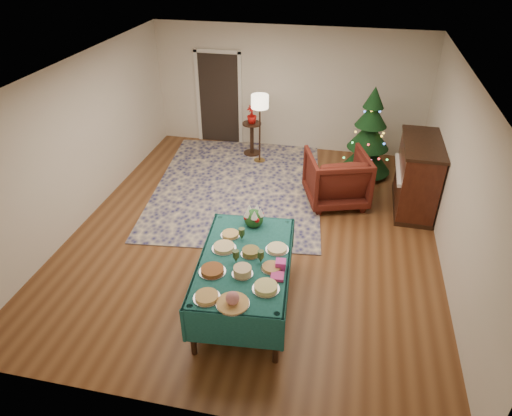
% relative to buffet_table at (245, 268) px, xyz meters
% --- Properties ---
extents(room_shell, '(7.00, 7.00, 7.00)m').
position_rel_buffet_table_xyz_m(room_shell, '(-0.24, 1.79, 0.71)').
color(room_shell, '#593319').
rests_on(room_shell, ground).
extents(doorway, '(1.08, 0.04, 2.16)m').
position_rel_buffet_table_xyz_m(doorway, '(-1.84, 5.28, 0.46)').
color(doorway, black).
rests_on(doorway, ground).
extents(rug, '(3.66, 4.54, 0.02)m').
position_rel_buffet_table_xyz_m(rug, '(-0.90, 3.19, -0.63)').
color(rug, '#13164A').
rests_on(rug, ground).
extents(buffet_table, '(1.37, 2.13, 0.79)m').
position_rel_buffet_table_xyz_m(buffet_table, '(0.00, 0.00, 0.00)').
color(buffet_table, black).
rests_on(buffet_table, ground).
extents(platter_0, '(0.32, 0.32, 0.05)m').
position_rel_buffet_table_xyz_m(platter_0, '(-0.26, -0.80, 0.18)').
color(platter_0, silver).
rests_on(platter_0, buffet_table).
extents(platter_1, '(0.39, 0.39, 0.17)m').
position_rel_buffet_table_xyz_m(platter_1, '(0.06, -0.83, 0.22)').
color(platter_1, silver).
rests_on(platter_1, buffet_table).
extents(platter_2, '(0.33, 0.33, 0.07)m').
position_rel_buffet_table_xyz_m(platter_2, '(0.38, -0.51, 0.19)').
color(platter_2, silver).
rests_on(platter_2, buffet_table).
extents(platter_3, '(0.34, 0.34, 0.05)m').
position_rel_buffet_table_xyz_m(platter_3, '(-0.33, -0.34, 0.18)').
color(platter_3, silver).
rests_on(platter_3, buffet_table).
extents(platter_4, '(0.27, 0.27, 0.11)m').
position_rel_buffet_table_xyz_m(platter_4, '(0.05, -0.30, 0.21)').
color(platter_4, silver).
rests_on(platter_4, buffet_table).
extents(platter_5, '(0.28, 0.28, 0.04)m').
position_rel_buffet_table_xyz_m(platter_5, '(0.38, -0.12, 0.18)').
color(platter_5, silver).
rests_on(platter_5, buffet_table).
extents(platter_6, '(0.33, 0.33, 0.05)m').
position_rel_buffet_table_xyz_m(platter_6, '(-0.32, 0.15, 0.18)').
color(platter_6, silver).
rests_on(platter_6, buffet_table).
extents(platter_7, '(0.27, 0.27, 0.08)m').
position_rel_buffet_table_xyz_m(platter_7, '(0.06, 0.11, 0.19)').
color(platter_7, silver).
rests_on(platter_7, buffet_table).
extents(platter_8, '(0.31, 0.31, 0.04)m').
position_rel_buffet_table_xyz_m(platter_8, '(0.38, 0.27, 0.18)').
color(platter_8, silver).
rests_on(platter_8, buffet_table).
extents(platter_9, '(0.27, 0.27, 0.04)m').
position_rel_buffet_table_xyz_m(platter_9, '(-0.31, 0.46, 0.18)').
color(platter_9, silver).
rests_on(platter_9, buffet_table).
extents(goblet_0, '(0.08, 0.08, 0.18)m').
position_rel_buffet_table_xyz_m(goblet_0, '(-0.13, 0.40, 0.26)').
color(goblet_0, '#2D471E').
rests_on(goblet_0, buffet_table).
extents(goblet_1, '(0.08, 0.08, 0.18)m').
position_rel_buffet_table_xyz_m(goblet_1, '(0.22, -0.03, 0.26)').
color(goblet_1, '#2D471E').
rests_on(goblet_1, buffet_table).
extents(goblet_2, '(0.08, 0.08, 0.18)m').
position_rel_buffet_table_xyz_m(goblet_2, '(-0.09, -0.10, 0.26)').
color(goblet_2, '#2D471E').
rests_on(goblet_2, buffet_table).
extents(napkin_stack, '(0.17, 0.17, 0.04)m').
position_rel_buffet_table_xyz_m(napkin_stack, '(0.48, -0.28, 0.18)').
color(napkin_stack, '#D0398E').
rests_on(napkin_stack, buffet_table).
extents(gift_box, '(0.14, 0.14, 0.11)m').
position_rel_buffet_table_xyz_m(gift_box, '(0.48, -0.07, 0.21)').
color(gift_box, '#DF3EAD').
rests_on(gift_box, buffet_table).
extents(centerpiece, '(0.29, 0.29, 0.33)m').
position_rel_buffet_table_xyz_m(centerpiece, '(-0.05, 0.79, 0.30)').
color(centerpiece, '#1E4C1E').
rests_on(centerpiece, buffet_table).
extents(armchair, '(1.31, 1.26, 1.09)m').
position_rel_buffet_table_xyz_m(armchair, '(1.02, 3.02, -0.09)').
color(armchair, '#4D1810').
rests_on(armchair, ground).
extents(floor_lamp, '(0.36, 0.36, 1.49)m').
position_rel_buffet_table_xyz_m(floor_lamp, '(-0.71, 4.39, 0.63)').
color(floor_lamp, '#A57F3F').
rests_on(floor_lamp, ground).
extents(side_table, '(0.42, 0.42, 0.75)m').
position_rel_buffet_table_xyz_m(side_table, '(-0.95, 4.71, -0.27)').
color(side_table, black).
rests_on(side_table, ground).
extents(potted_plant, '(0.22, 0.39, 0.22)m').
position_rel_buffet_table_xyz_m(potted_plant, '(-0.95, 4.71, 0.22)').
color(potted_plant, '#B0100C').
rests_on(potted_plant, side_table).
extents(christmas_tree, '(1.14, 1.14, 1.86)m').
position_rel_buffet_table_xyz_m(christmas_tree, '(1.55, 4.27, 0.20)').
color(christmas_tree, black).
rests_on(christmas_tree, ground).
extents(piano, '(0.73, 1.51, 1.29)m').
position_rel_buffet_table_xyz_m(piano, '(2.42, 3.13, -0.00)').
color(piano, black).
rests_on(piano, ground).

